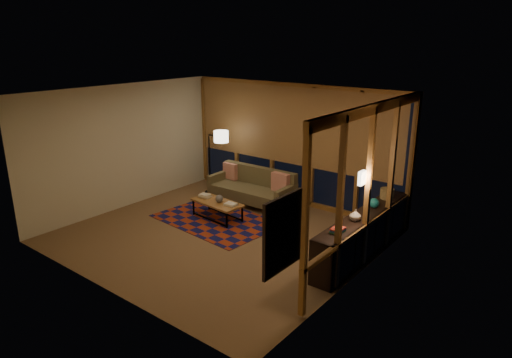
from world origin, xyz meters
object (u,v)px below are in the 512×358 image
Objects in this scene: floor_lamp at (210,161)px; bookshelf at (364,233)px; sofa at (251,188)px; coffee_table at (217,210)px.

floor_lamp is 0.52× the size of bookshelf.
sofa is 3.16m from bookshelf.
floor_lamp is (-1.32, 0.04, 0.39)m from sofa.
coffee_table is 1.82m from floor_lamp.
bookshelf is (3.08, -0.70, -0.02)m from sofa.
coffee_table is at bearing -47.25° from floor_lamp.
bookshelf is (4.39, -0.75, -0.41)m from floor_lamp.
sofa is at bearing 167.10° from bookshelf.
coffee_table is at bearing -172.70° from bookshelf.
sofa is at bearing 94.18° from coffee_table.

